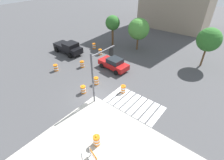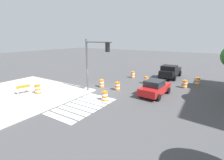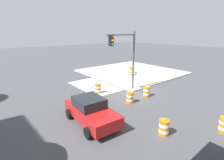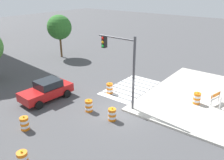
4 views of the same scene
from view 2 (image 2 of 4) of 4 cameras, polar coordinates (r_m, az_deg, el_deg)
name	(u,v)px [view 2 (image 2 of 4)]	position (r m, az deg, el deg)	size (l,w,h in m)	color
ground_plane	(96,91)	(18.84, -5.61, -3.64)	(120.00, 120.00, 0.00)	#474749
sidewalk_corner	(13,95)	(19.86, -30.81, -4.48)	(12.00, 12.00, 0.15)	#BCB7AD
crosswalk_stripes	(83,106)	(14.90, -9.85, -8.71)	(5.85, 3.20, 0.02)	silver
sports_car	(155,88)	(17.61, 14.44, -2.55)	(4.42, 2.37, 1.63)	red
pickup_truck	(170,71)	(25.88, 19.20, 2.78)	(5.16, 2.35, 1.92)	black
traffic_barrel_near_corner	(198,81)	(23.62, 27.21, -0.35)	(0.56, 0.56, 1.02)	orange
traffic_barrel_crosswalk_end	(146,80)	(21.89, 11.62, -0.09)	(0.56, 0.56, 1.02)	orange
traffic_barrel_median_near	(185,84)	(21.43, 23.60, -1.32)	(0.56, 0.56, 1.02)	orange
traffic_barrel_median_far	(102,84)	(19.97, -3.54, -1.20)	(0.56, 0.56, 1.02)	orange
traffic_barrel_far_curb	(117,86)	(18.84, 1.85, -2.13)	(0.56, 0.56, 1.02)	orange
traffic_barrel_lane_center	(133,75)	(24.85, 7.11, 1.80)	(0.56, 0.56, 1.02)	orange
traffic_barrel_opposite_curb	(105,96)	(15.70, -2.51, -5.55)	(0.56, 0.56, 1.02)	orange
traffic_barrel_on_sidewalk	(38,89)	(18.92, -24.08, -2.86)	(0.56, 0.56, 1.02)	orange
construction_barricade	(23,88)	(19.60, -28.20, -2.41)	(1.39, 1.07, 1.00)	silver
traffic_light_pole	(95,57)	(17.22, -5.79, 7.99)	(0.47, 3.29, 5.50)	#4C4C51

